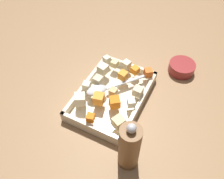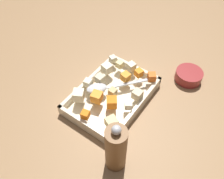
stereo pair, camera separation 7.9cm
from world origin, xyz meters
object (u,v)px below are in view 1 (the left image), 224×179
object	(u,v)px
baking_dish	(112,97)
serving_spoon	(101,89)
small_prep_bowl	(182,67)
pepper_mill	(129,147)

from	to	relation	value
baking_dish	serving_spoon	xyz separation A→B (m)	(-0.01, 0.03, 0.04)
baking_dish	small_prep_bowl	distance (m)	0.29
baking_dish	pepper_mill	world-z (taller)	pepper_mill
baking_dish	small_prep_bowl	size ratio (longest dim) A/B	3.12
baking_dish	pepper_mill	size ratio (longest dim) A/B	1.61
serving_spoon	pepper_mill	size ratio (longest dim) A/B	1.02
serving_spoon	small_prep_bowl	xyz separation A→B (m)	(0.25, -0.21, -0.03)
baking_dish	small_prep_bowl	xyz separation A→B (m)	(0.24, -0.17, 0.01)
baking_dish	serving_spoon	distance (m)	0.05
serving_spoon	small_prep_bowl	world-z (taller)	serving_spoon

